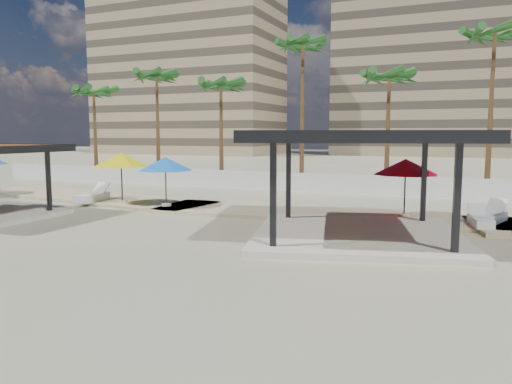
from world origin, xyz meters
TOP-DOWN VIEW (x-y plane):
  - ground at (0.00, 0.00)m, footprint 200.00×200.00m
  - promenade at (2.00, 7.67)m, footprint 44.45×7.97m
  - boundary_wall at (0.00, 16.00)m, footprint 56.00×0.30m
  - building_west at (-42.00, 68.00)m, footprint 34.00×16.00m
  - building_mid at (4.00, 78.00)m, footprint 38.00×16.00m
  - pavilion_central at (4.44, 2.88)m, footprint 9.26×9.26m
  - umbrella_b at (-8.37, 5.80)m, footprint 3.63×3.63m
  - umbrella_c at (5.53, 7.23)m, footprint 3.63×3.63m
  - umbrella_f at (-5.68, 5.80)m, footprint 2.99×2.99m
  - lounger_a at (-10.37, 5.85)m, footprint 1.13×2.50m
  - lounger_b at (8.90, 7.12)m, footprint 1.43×2.45m
  - lounger_c at (8.53, 6.31)m, footprint 1.02×2.07m
  - palm_a at (-21.00, 18.30)m, footprint 3.00×3.00m
  - palm_b at (-15.00, 18.70)m, footprint 3.00×3.00m
  - palm_c at (-9.00, 18.10)m, footprint 3.00×3.00m
  - palm_d at (-3.00, 18.90)m, footprint 3.00×3.00m
  - palm_e at (3.00, 18.40)m, footprint 3.00×3.00m
  - palm_f at (9.00, 18.60)m, footprint 3.00×3.00m

SIDE VIEW (x-z plane):
  - ground at x=0.00m, z-range 0.00..0.00m
  - promenade at x=2.00m, z-range -0.06..0.18m
  - lounger_c at x=8.53m, z-range -0.01..0.73m
  - lounger_b at x=8.90m, z-range -0.05..0.83m
  - lounger_a at x=-10.37m, z-range -0.06..0.86m
  - boundary_wall at x=0.00m, z-range 0.00..1.20m
  - umbrella_f at x=-5.68m, z-range 1.05..3.47m
  - pavilion_central at x=4.44m, z-range 0.37..4.21m
  - umbrella_c at x=5.53m, z-range 1.08..3.58m
  - umbrella_b at x=-8.37m, z-range 1.11..3.70m
  - palm_a at x=-21.00m, z-range 2.92..10.95m
  - palm_c at x=-9.00m, z-range 2.95..11.05m
  - palm_e at x=3.00m, z-range 3.00..11.20m
  - palm_b at x=-15.00m, z-range 3.38..12.44m
  - palm_f at x=9.00m, z-range 3.98..14.41m
  - palm_d at x=-3.00m, z-range 4.09..14.78m
  - building_mid at x=4.00m, z-range -0.93..29.47m
  - building_west at x=-42.00m, z-range -0.93..31.47m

